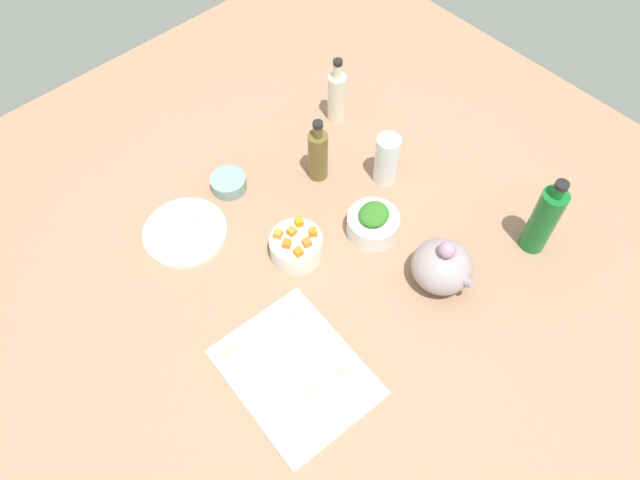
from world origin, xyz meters
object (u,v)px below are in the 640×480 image
at_px(bowl_carrots, 296,247).
at_px(bottle_0, 337,96).
at_px(bowl_greens, 373,224).
at_px(bowl_small_side, 229,183).
at_px(bottle_1, 544,220).
at_px(bottle_2, 318,154).
at_px(cutting_board, 296,372).
at_px(plate_tofu, 185,232).
at_px(drinking_glass_0, 387,159).
at_px(teapot, 442,266).

relative_size(bowl_carrots, bottle_0, 0.63).
xyz_separation_m(bowl_greens, bottle_0, (-0.35, 0.21, 0.05)).
xyz_separation_m(bowl_small_side, bottle_1, (0.64, 0.43, 0.08)).
height_order(bowl_carrots, bowl_small_side, bowl_carrots).
xyz_separation_m(bowl_greens, bottle_1, (0.29, 0.26, 0.07)).
bearing_deg(bowl_greens, bowl_carrots, -113.02).
bearing_deg(bottle_2, cutting_board, -47.40).
bearing_deg(bottle_0, bowl_greens, -30.77).
bearing_deg(bottle_0, bowl_carrots, -55.09).
bearing_deg(bottle_1, plate_tofu, -134.63).
relative_size(cutting_board, bowl_small_side, 3.47).
bearing_deg(plate_tofu, cutting_board, -4.84).
xyz_separation_m(bowl_carrots, bottle_0, (-0.27, 0.39, 0.05)).
height_order(bowl_greens, drinking_glass_0, drinking_glass_0).
distance_m(teapot, drinking_glass_0, 0.33).
xyz_separation_m(bowl_carrots, teapot, (0.28, 0.20, 0.03)).
bearing_deg(plate_tofu, bottle_2, 77.68).
relative_size(bowl_carrots, drinking_glass_0, 0.88).
relative_size(cutting_board, bottle_0, 1.60).
bearing_deg(bowl_small_side, teapot, 19.33).
height_order(cutting_board, bowl_small_side, bowl_small_side).
bearing_deg(cutting_board, bottle_0, 130.13).
distance_m(bottle_0, bottle_1, 0.64).
relative_size(bowl_small_side, teapot, 0.59).
height_order(bowl_small_side, teapot, teapot).
bearing_deg(drinking_glass_0, bowl_small_side, -127.94).
xyz_separation_m(bowl_carrots, bottle_1, (0.37, 0.44, 0.07)).
height_order(bottle_1, drinking_glass_0, bottle_1).
xyz_separation_m(bowl_small_side, bottle_2, (0.12, 0.20, 0.06)).
relative_size(bowl_greens, drinking_glass_0, 0.88).
bearing_deg(bowl_greens, bowl_small_side, -153.43).
bearing_deg(teapot, cutting_board, -97.27).
relative_size(bottle_1, bottle_2, 1.22).
bearing_deg(bowl_carrots, plate_tofu, -144.54).
relative_size(plate_tofu, bottle_1, 0.89).
relative_size(teapot, drinking_glass_0, 1.09).
distance_m(bowl_greens, bowl_carrots, 0.20).
bearing_deg(plate_tofu, bottle_1, 45.37).
bearing_deg(cutting_board, bowl_greens, 111.35).
xyz_separation_m(plate_tofu, teapot, (0.51, 0.36, 0.05)).
relative_size(plate_tofu, teapot, 1.31).
distance_m(cutting_board, bowl_carrots, 0.30).
relative_size(bowl_carrots, bowl_small_side, 1.37).
bearing_deg(drinking_glass_0, bottle_2, -136.31).
distance_m(plate_tofu, bowl_carrots, 0.28).
relative_size(bowl_small_side, bottle_2, 0.49).
height_order(bowl_carrots, teapot, teapot).
bearing_deg(cutting_board, plate_tofu, 175.16).
distance_m(bowl_carrots, teapot, 0.34).
bearing_deg(bowl_greens, cutting_board, -68.65).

